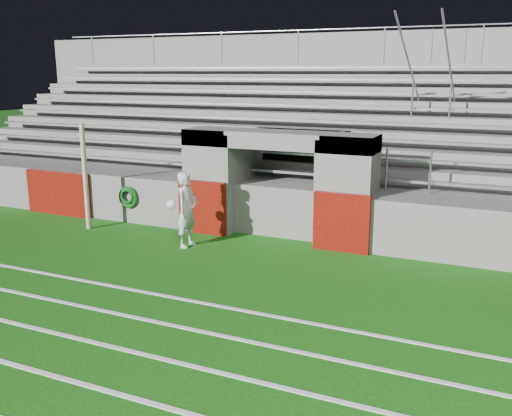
% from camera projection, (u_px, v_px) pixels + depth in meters
% --- Properties ---
extents(ground, '(90.00, 90.00, 0.00)m').
position_uv_depth(ground, '(209.00, 281.00, 11.13)').
color(ground, '#12520D').
rests_on(ground, ground).
extents(field_post, '(0.12, 0.12, 2.73)m').
position_uv_depth(field_post, '(85.00, 177.00, 14.57)').
color(field_post, tan).
rests_on(field_post, ground).
extents(stadium_structure, '(26.00, 8.48, 5.42)m').
position_uv_depth(stadium_structure, '(332.00, 154.00, 17.84)').
color(stadium_structure, '#5E5B59').
rests_on(stadium_structure, ground).
extents(goalkeeper_with_ball, '(0.63, 0.65, 1.76)m').
position_uv_depth(goalkeeper_with_ball, '(187.00, 209.00, 13.18)').
color(goalkeeper_with_ball, silver).
rests_on(goalkeeper_with_ball, ground).
extents(hose_coil, '(0.60, 0.15, 0.60)m').
position_uv_depth(hose_coil, '(128.00, 197.00, 15.21)').
color(hose_coil, '#0D4511').
rests_on(hose_coil, ground).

